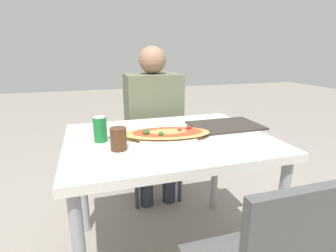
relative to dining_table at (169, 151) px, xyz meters
name	(u,v)px	position (x,y,z in m)	size (l,w,h in m)	color
ground_plane	(169,251)	(0.00, 0.00, -0.64)	(14.00, 14.00, 0.00)	gray
dining_table	(169,151)	(0.00, 0.00, 0.00)	(1.04, 0.80, 0.72)	silver
chair_far_seated	(151,136)	(0.07, 0.73, -0.15)	(0.40, 0.40, 0.87)	#4C4C4C
person_seated	(154,114)	(0.07, 0.62, 0.06)	(0.40, 0.30, 1.19)	#2D2D38
pizza_main	(167,134)	(-0.01, -0.01, 0.10)	(0.48, 0.32, 0.06)	white
soda_can	(100,129)	(-0.34, 0.03, 0.14)	(0.07, 0.07, 0.12)	#197233
drink_glass	(118,139)	(-0.27, -0.11, 0.13)	(0.08, 0.08, 0.10)	#4C2D19
serving_tray	(225,125)	(0.38, 0.09, 0.09)	(0.40, 0.28, 0.01)	#332D28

